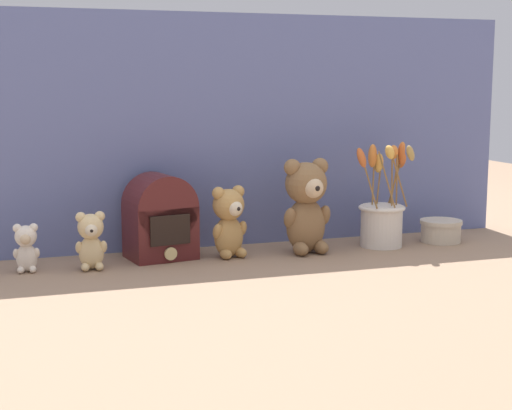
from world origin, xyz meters
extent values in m
plane|color=#8E7056|center=(0.00, 0.00, 0.00)|extent=(4.00, 4.00, 0.00)
cube|color=slate|center=(0.00, 0.17, 0.31)|extent=(1.55, 0.02, 0.61)
ellipsoid|color=olive|center=(0.13, 0.01, 0.07)|extent=(0.11, 0.09, 0.14)
sphere|color=olive|center=(0.13, 0.01, 0.18)|extent=(0.11, 0.11, 0.11)
sphere|color=#D1B289|center=(0.13, -0.03, 0.17)|extent=(0.05, 0.05, 0.05)
sphere|color=black|center=(0.14, -0.05, 0.17)|extent=(0.01, 0.01, 0.01)
sphere|color=olive|center=(0.17, 0.02, 0.22)|extent=(0.04, 0.04, 0.04)
sphere|color=olive|center=(0.09, 0.01, 0.22)|extent=(0.04, 0.04, 0.04)
ellipsoid|color=olive|center=(0.18, 0.01, 0.10)|extent=(0.03, 0.05, 0.06)
ellipsoid|color=olive|center=(0.08, 0.00, 0.10)|extent=(0.03, 0.05, 0.06)
ellipsoid|color=olive|center=(0.16, -0.02, 0.02)|extent=(0.04, 0.06, 0.04)
ellipsoid|color=olive|center=(0.11, -0.02, 0.02)|extent=(0.04, 0.06, 0.04)
ellipsoid|color=tan|center=(-0.07, 0.02, 0.05)|extent=(0.09, 0.08, 0.10)
sphere|color=tan|center=(-0.07, 0.02, 0.13)|extent=(0.08, 0.08, 0.08)
sphere|color=beige|center=(-0.06, -0.01, 0.13)|extent=(0.04, 0.04, 0.04)
sphere|color=black|center=(-0.06, -0.02, 0.13)|extent=(0.01, 0.01, 0.01)
sphere|color=tan|center=(-0.04, 0.03, 0.16)|extent=(0.03, 0.03, 0.03)
sphere|color=tan|center=(-0.10, 0.02, 0.16)|extent=(0.03, 0.03, 0.03)
ellipsoid|color=tan|center=(-0.03, 0.03, 0.07)|extent=(0.03, 0.04, 0.05)
ellipsoid|color=tan|center=(-0.10, 0.01, 0.07)|extent=(0.03, 0.04, 0.05)
ellipsoid|color=tan|center=(-0.05, 0.01, 0.01)|extent=(0.04, 0.05, 0.03)
ellipsoid|color=tan|center=(-0.09, 0.00, 0.01)|extent=(0.04, 0.05, 0.03)
ellipsoid|color=#DBBC84|center=(-0.41, 0.00, 0.04)|extent=(0.06, 0.05, 0.08)
sphere|color=#DBBC84|center=(-0.41, 0.00, 0.10)|extent=(0.06, 0.06, 0.06)
sphere|color=beige|center=(-0.41, -0.02, 0.10)|extent=(0.03, 0.03, 0.03)
sphere|color=black|center=(-0.41, -0.04, 0.10)|extent=(0.01, 0.01, 0.01)
sphere|color=#DBBC84|center=(-0.39, 0.00, 0.13)|extent=(0.02, 0.02, 0.02)
sphere|color=#DBBC84|center=(-0.43, 0.00, 0.13)|extent=(0.02, 0.02, 0.02)
ellipsoid|color=#DBBC84|center=(-0.39, -0.01, 0.05)|extent=(0.02, 0.03, 0.04)
ellipsoid|color=#DBBC84|center=(-0.44, 0.00, 0.05)|extent=(0.02, 0.03, 0.04)
ellipsoid|color=#DBBC84|center=(-0.40, -0.02, 0.01)|extent=(0.02, 0.03, 0.02)
ellipsoid|color=#DBBC84|center=(-0.43, -0.02, 0.01)|extent=(0.02, 0.03, 0.02)
ellipsoid|color=beige|center=(-0.56, 0.02, 0.03)|extent=(0.05, 0.04, 0.07)
sphere|color=beige|center=(-0.56, 0.02, 0.08)|extent=(0.05, 0.05, 0.05)
sphere|color=#D1B289|center=(-0.56, 0.00, 0.08)|extent=(0.02, 0.02, 0.02)
sphere|color=black|center=(-0.56, -0.01, 0.08)|extent=(0.01, 0.01, 0.01)
sphere|color=beige|center=(-0.54, 0.02, 0.10)|extent=(0.02, 0.02, 0.02)
sphere|color=beige|center=(-0.58, 0.02, 0.10)|extent=(0.02, 0.02, 0.02)
ellipsoid|color=beige|center=(-0.54, 0.02, 0.04)|extent=(0.02, 0.02, 0.03)
ellipsoid|color=beige|center=(-0.58, 0.02, 0.04)|extent=(0.02, 0.02, 0.03)
ellipsoid|color=beige|center=(-0.55, 0.01, 0.01)|extent=(0.02, 0.03, 0.02)
ellipsoid|color=beige|center=(-0.57, 0.01, 0.01)|extent=(0.02, 0.03, 0.02)
cylinder|color=silver|center=(0.35, 0.02, 0.06)|extent=(0.11, 0.11, 0.11)
torus|color=silver|center=(0.35, 0.02, 0.10)|extent=(0.12, 0.12, 0.01)
cylinder|color=olive|center=(0.34, -0.02, 0.18)|extent=(0.05, 0.02, 0.15)
ellipsoid|color=gold|center=(0.34, -0.05, 0.26)|extent=(0.04, 0.03, 0.04)
cylinder|color=olive|center=(0.39, 0.03, 0.17)|extent=(0.02, 0.05, 0.12)
ellipsoid|color=#C65B28|center=(0.41, 0.04, 0.23)|extent=(0.03, 0.04, 0.05)
cylinder|color=olive|center=(0.30, 0.00, 0.18)|extent=(0.03, 0.06, 0.13)
ellipsoid|color=#C65B28|center=(0.28, -0.01, 0.24)|extent=(0.03, 0.05, 0.06)
cylinder|color=olive|center=(0.36, 0.05, 0.17)|extent=(0.01, 0.01, 0.11)
ellipsoid|color=gold|center=(0.36, 0.05, 0.22)|extent=(0.03, 0.03, 0.05)
cylinder|color=olive|center=(0.37, 0.00, 0.18)|extent=(0.01, 0.01, 0.14)
ellipsoid|color=orange|center=(0.37, 0.00, 0.25)|extent=(0.04, 0.04, 0.04)
cylinder|color=olive|center=(0.37, -0.03, 0.18)|extent=(0.07, 0.03, 0.15)
ellipsoid|color=tan|center=(0.39, -0.06, 0.26)|extent=(0.04, 0.03, 0.05)
cylinder|color=olive|center=(0.39, 0.03, 0.18)|extent=(0.01, 0.04, 0.15)
ellipsoid|color=orange|center=(0.41, 0.03, 0.26)|extent=(0.02, 0.03, 0.04)
cylinder|color=olive|center=(0.33, 0.04, 0.18)|extent=(0.01, 0.01, 0.13)
ellipsoid|color=orange|center=(0.33, 0.04, 0.24)|extent=(0.04, 0.04, 0.06)
cylinder|color=olive|center=(0.38, 0.00, 0.18)|extent=(0.02, 0.03, 0.14)
ellipsoid|color=#C65B28|center=(0.40, 0.00, 0.25)|extent=(0.03, 0.03, 0.06)
cube|color=#4C1919|center=(-0.24, 0.07, 0.07)|extent=(0.18, 0.15, 0.13)
cylinder|color=#4C1919|center=(-0.24, 0.07, 0.13)|extent=(0.18, 0.15, 0.16)
cube|color=black|center=(-0.22, 0.00, 0.08)|extent=(0.10, 0.02, 0.07)
cylinder|color=#D6BC7A|center=(-0.22, 0.00, 0.02)|extent=(0.03, 0.01, 0.03)
cylinder|color=beige|center=(0.54, 0.02, 0.02)|extent=(0.11, 0.11, 0.05)
cylinder|color=beige|center=(0.54, 0.02, 0.06)|extent=(0.11, 0.11, 0.01)
camera|label=1|loc=(-0.61, -1.83, 0.44)|focal=55.00mm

